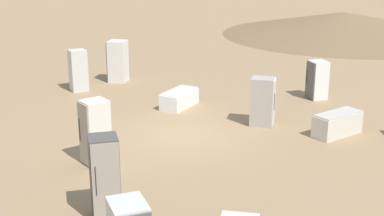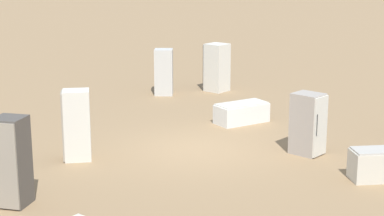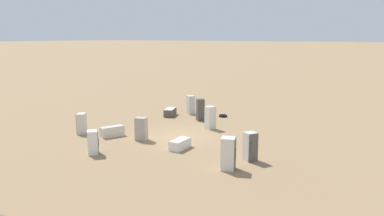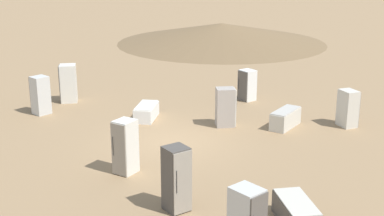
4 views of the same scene
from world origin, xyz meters
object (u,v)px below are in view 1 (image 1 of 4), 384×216
at_px(discarded_fridge_3, 105,178).
at_px(discarded_fridge_6, 337,124).
at_px(discarded_fridge_5, 317,80).
at_px(discarded_fridge_0, 263,102).
at_px(discarded_fridge_7, 179,99).
at_px(discarded_fridge_4, 118,61).
at_px(discarded_fridge_1, 78,70).
at_px(discarded_fridge_8, 95,132).

distance_m(discarded_fridge_3, discarded_fridge_6, 8.32).
bearing_deg(discarded_fridge_6, discarded_fridge_5, -39.45).
relative_size(discarded_fridge_0, discarded_fridge_7, 0.96).
xyz_separation_m(discarded_fridge_0, discarded_fridge_4, (-7.79, 1.93, 0.09)).
xyz_separation_m(discarded_fridge_0, discarded_fridge_1, (-8.16, -0.09, 0.04)).
bearing_deg(discarded_fridge_5, discarded_fridge_3, 128.25).
relative_size(discarded_fridge_1, discarded_fridge_6, 0.93).
bearing_deg(discarded_fridge_1, discarded_fridge_3, -102.56).
bearing_deg(discarded_fridge_7, discarded_fridge_5, -138.65).
distance_m(discarded_fridge_6, discarded_fridge_7, 5.85).
relative_size(discarded_fridge_0, discarded_fridge_8, 0.90).
bearing_deg(discarded_fridge_4, discarded_fridge_5, -96.42).
bearing_deg(discarded_fridge_7, discarded_fridge_4, -24.70).
distance_m(discarded_fridge_1, discarded_fridge_8, 7.80).
height_order(discarded_fridge_5, discarded_fridge_8, discarded_fridge_8).
xyz_separation_m(discarded_fridge_3, discarded_fridge_8, (-2.24, 2.14, -0.04)).
xyz_separation_m(discarded_fridge_5, discarded_fridge_7, (-3.84, -3.79, -0.43)).
height_order(discarded_fridge_4, discarded_fridge_5, discarded_fridge_4).
height_order(discarded_fridge_0, discarded_fridge_6, discarded_fridge_0).
relative_size(discarded_fridge_4, discarded_fridge_8, 1.00).
bearing_deg(discarded_fridge_6, discarded_fridge_8, 71.69).
bearing_deg(discarded_fridge_4, discarded_fridge_7, -132.13).
xyz_separation_m(discarded_fridge_3, discarded_fridge_4, (-7.61, 9.43, -0.04)).
distance_m(discarded_fridge_5, discarded_fridge_6, 4.16).
height_order(discarded_fridge_4, discarded_fridge_7, discarded_fridge_4).
relative_size(discarded_fridge_3, discarded_fridge_6, 1.04).
bearing_deg(discarded_fridge_8, discarded_fridge_6, -109.73).
bearing_deg(discarded_fridge_4, discarded_fridge_6, -119.32).
height_order(discarded_fridge_5, discarded_fridge_7, discarded_fridge_5).
bearing_deg(discarded_fridge_6, discarded_fridge_0, 30.80).
bearing_deg(discarded_fridge_5, discarded_fridge_0, 125.43).
relative_size(discarded_fridge_1, discarded_fridge_4, 0.94).
distance_m(discarded_fridge_0, discarded_fridge_1, 8.16).
bearing_deg(discarded_fridge_1, discarded_fridge_5, -34.07).
distance_m(discarded_fridge_1, discarded_fridge_6, 10.59).
distance_m(discarded_fridge_0, discarded_fridge_6, 2.47).
distance_m(discarded_fridge_6, discarded_fridge_8, 7.52).
bearing_deg(discarded_fridge_0, discarded_fridge_7, -112.61).
bearing_deg(discarded_fridge_0, discarded_fridge_1, -108.27).
bearing_deg(discarded_fridge_3, discarded_fridge_4, -98.37).
xyz_separation_m(discarded_fridge_3, discarded_fridge_7, (-3.26, 7.72, -0.63)).
height_order(discarded_fridge_6, discarded_fridge_7, discarded_fridge_6).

